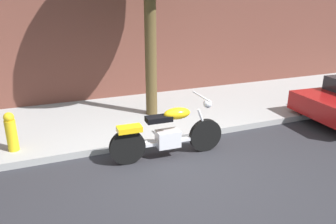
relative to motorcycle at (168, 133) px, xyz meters
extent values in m
plane|color=#28282D|center=(0.07, -0.64, -0.48)|extent=(60.00, 60.00, 0.00)
cube|color=#9B9B9B|center=(0.07, 2.22, -0.41)|extent=(18.98, 3.31, 0.14)
cylinder|color=black|center=(0.79, -0.03, -0.15)|extent=(0.67, 0.12, 0.66)
cylinder|color=black|center=(-0.78, 0.02, -0.15)|extent=(0.67, 0.12, 0.66)
cube|color=silver|center=(0.00, -0.01, -0.10)|extent=(0.45, 0.29, 0.32)
cube|color=silver|center=(0.00, -0.01, -0.17)|extent=(1.42, 0.12, 0.06)
ellipsoid|color=yellow|center=(0.18, -0.01, 0.38)|extent=(0.53, 0.27, 0.22)
cube|color=black|center=(-0.18, 0.00, 0.32)|extent=(0.49, 0.25, 0.10)
cube|color=yellow|center=(-0.73, 0.02, 0.20)|extent=(0.45, 0.25, 0.10)
cylinder|color=silver|center=(0.73, -0.03, 0.13)|extent=(0.27, 0.06, 0.58)
cylinder|color=silver|center=(0.67, -0.02, 0.66)|extent=(0.06, 0.70, 0.04)
sphere|color=silver|center=(0.81, -0.03, 0.50)|extent=(0.17, 0.17, 0.17)
cylinder|color=silver|center=(-0.24, 0.16, -0.20)|extent=(0.80, 0.11, 0.09)
cylinder|color=black|center=(4.45, 0.78, -0.16)|extent=(0.65, 0.26, 0.64)
cylinder|color=brown|center=(0.40, 2.09, 1.29)|extent=(0.28, 0.28, 3.55)
cylinder|color=gold|center=(-2.73, 1.09, -0.11)|extent=(0.20, 0.20, 0.75)
sphere|color=gold|center=(-2.73, 1.09, 0.33)|extent=(0.19, 0.19, 0.19)
camera|label=1|loc=(-2.10, -5.23, 2.40)|focal=34.76mm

